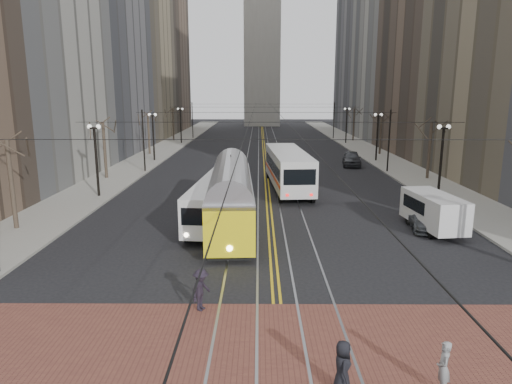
{
  "coord_description": "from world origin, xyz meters",
  "views": [
    {
      "loc": [
        -0.74,
        -17.9,
        8.3
      ],
      "look_at": [
        -0.9,
        6.4,
        3.0
      ],
      "focal_mm": 32.0,
      "sensor_mm": 36.0,
      "label": 1
    }
  ],
  "objects_px": {
    "cargo_van": "(433,213)",
    "sedan_parked": "(423,219)",
    "rear_bus": "(288,170)",
    "pedestrian_a": "(342,367)",
    "streetcar": "(231,201)",
    "pedestrian_d": "(201,290)",
    "pedestrian_b": "(443,368)",
    "sedan_grey": "(352,158)",
    "transit_bus": "(217,201)"
  },
  "relations": [
    {
      "from": "cargo_van",
      "to": "transit_bus",
      "type": "bearing_deg",
      "value": 164.75
    },
    {
      "from": "sedan_parked",
      "to": "pedestrian_d",
      "type": "distance_m",
      "value": 16.71
    },
    {
      "from": "sedan_parked",
      "to": "streetcar",
      "type": "bearing_deg",
      "value": -175.51
    },
    {
      "from": "pedestrian_a",
      "to": "pedestrian_b",
      "type": "relative_size",
      "value": 1.0
    },
    {
      "from": "cargo_van",
      "to": "sedan_parked",
      "type": "xyz_separation_m",
      "value": [
        -0.4,
        0.6,
        -0.53
      ]
    },
    {
      "from": "streetcar",
      "to": "cargo_van",
      "type": "bearing_deg",
      "value": -7.4
    },
    {
      "from": "rear_bus",
      "to": "cargo_van",
      "type": "xyz_separation_m",
      "value": [
        8.1,
        -12.41,
        -0.54
      ]
    },
    {
      "from": "sedan_grey",
      "to": "streetcar",
      "type": "bearing_deg",
      "value": -108.77
    },
    {
      "from": "rear_bus",
      "to": "cargo_van",
      "type": "height_order",
      "value": "rear_bus"
    },
    {
      "from": "cargo_van",
      "to": "pedestrian_a",
      "type": "relative_size",
      "value": 3.27
    },
    {
      "from": "transit_bus",
      "to": "pedestrian_b",
      "type": "xyz_separation_m",
      "value": [
        7.92,
        -17.48,
        -0.57
      ]
    },
    {
      "from": "rear_bus",
      "to": "pedestrian_d",
      "type": "distance_m",
      "value": 23.43
    },
    {
      "from": "pedestrian_b",
      "to": "pedestrian_d",
      "type": "height_order",
      "value": "pedestrian_d"
    },
    {
      "from": "rear_bus",
      "to": "pedestrian_d",
      "type": "relative_size",
      "value": 7.7
    },
    {
      "from": "rear_bus",
      "to": "sedan_parked",
      "type": "relative_size",
      "value": 3.07
    },
    {
      "from": "streetcar",
      "to": "pedestrian_d",
      "type": "relative_size",
      "value": 8.2
    },
    {
      "from": "streetcar",
      "to": "cargo_van",
      "type": "distance_m",
      "value": 12.45
    },
    {
      "from": "pedestrian_b",
      "to": "pedestrian_d",
      "type": "distance_m",
      "value": 8.93
    },
    {
      "from": "cargo_van",
      "to": "pedestrian_b",
      "type": "distance_m",
      "value": 16.45
    },
    {
      "from": "sedan_grey",
      "to": "sedan_parked",
      "type": "relative_size",
      "value": 1.18
    },
    {
      "from": "streetcar",
      "to": "cargo_van",
      "type": "xyz_separation_m",
      "value": [
        12.4,
        -1.0,
        -0.47
      ]
    },
    {
      "from": "sedan_grey",
      "to": "pedestrian_b",
      "type": "relative_size",
      "value": 3.15
    },
    {
      "from": "pedestrian_a",
      "to": "pedestrian_d",
      "type": "distance_m",
      "value": 6.78
    },
    {
      "from": "transit_bus",
      "to": "pedestrian_d",
      "type": "xyz_separation_m",
      "value": [
        0.52,
        -12.48,
        -0.52
      ]
    },
    {
      "from": "cargo_van",
      "to": "sedan_grey",
      "type": "xyz_separation_m",
      "value": [
        0.12,
        25.61,
        -0.3
      ]
    },
    {
      "from": "transit_bus",
      "to": "rear_bus",
      "type": "distance_m",
      "value": 11.71
    },
    {
      "from": "cargo_van",
      "to": "sedan_parked",
      "type": "distance_m",
      "value": 0.89
    },
    {
      "from": "sedan_parked",
      "to": "pedestrian_d",
      "type": "height_order",
      "value": "pedestrian_d"
    },
    {
      "from": "pedestrian_b",
      "to": "pedestrian_d",
      "type": "bearing_deg",
      "value": -111.55
    },
    {
      "from": "streetcar",
      "to": "rear_bus",
      "type": "height_order",
      "value": "rear_bus"
    },
    {
      "from": "rear_bus",
      "to": "pedestrian_a",
      "type": "distance_m",
      "value": 27.93
    },
    {
      "from": "streetcar",
      "to": "pedestrian_d",
      "type": "height_order",
      "value": "streetcar"
    },
    {
      "from": "sedan_parked",
      "to": "pedestrian_d",
      "type": "bearing_deg",
      "value": -131.89
    },
    {
      "from": "transit_bus",
      "to": "pedestrian_a",
      "type": "xyz_separation_m",
      "value": [
        5.11,
        -17.48,
        -0.57
      ]
    },
    {
      "from": "pedestrian_b",
      "to": "cargo_van",
      "type": "bearing_deg",
      "value": 173.07
    },
    {
      "from": "sedan_grey",
      "to": "sedan_parked",
      "type": "bearing_deg",
      "value": -82.99
    },
    {
      "from": "cargo_van",
      "to": "pedestrian_a",
      "type": "distance_m",
      "value": 17.59
    },
    {
      "from": "transit_bus",
      "to": "pedestrian_d",
      "type": "distance_m",
      "value": 12.51
    },
    {
      "from": "transit_bus",
      "to": "streetcar",
      "type": "height_order",
      "value": "streetcar"
    },
    {
      "from": "pedestrian_d",
      "to": "cargo_van",
      "type": "bearing_deg",
      "value": -25.76
    },
    {
      "from": "streetcar",
      "to": "pedestrian_d",
      "type": "xyz_separation_m",
      "value": [
        -0.48,
        -11.52,
        -0.77
      ]
    },
    {
      "from": "cargo_van",
      "to": "sedan_grey",
      "type": "height_order",
      "value": "cargo_van"
    },
    {
      "from": "rear_bus",
      "to": "sedan_grey",
      "type": "height_order",
      "value": "rear_bus"
    },
    {
      "from": "sedan_grey",
      "to": "pedestrian_a",
      "type": "bearing_deg",
      "value": -93.37
    },
    {
      "from": "sedan_parked",
      "to": "pedestrian_b",
      "type": "height_order",
      "value": "pedestrian_b"
    },
    {
      "from": "cargo_van",
      "to": "sedan_grey",
      "type": "bearing_deg",
      "value": 82.86
    },
    {
      "from": "transit_bus",
      "to": "rear_bus",
      "type": "height_order",
      "value": "rear_bus"
    },
    {
      "from": "cargo_van",
      "to": "pedestrian_b",
      "type": "bearing_deg",
      "value": -116.33
    },
    {
      "from": "pedestrian_d",
      "to": "streetcar",
      "type": "bearing_deg",
      "value": 22.63
    },
    {
      "from": "pedestrian_b",
      "to": "pedestrian_d",
      "type": "xyz_separation_m",
      "value": [
        -7.4,
        5.0,
        0.05
      ]
    }
  ]
}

